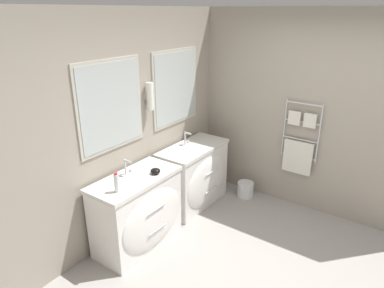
{
  "coord_description": "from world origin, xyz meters",
  "views": [
    {
      "loc": [
        -2.61,
        -0.75,
        2.56
      ],
      "look_at": [
        0.39,
        1.38,
        1.11
      ],
      "focal_mm": 32.0,
      "sensor_mm": 36.0,
      "label": 1
    }
  ],
  "objects_px": {
    "vanity_left": "(139,211)",
    "waste_bin": "(245,189)",
    "toiletry_bottle": "(117,183)",
    "amenity_bowl": "(155,171)",
    "vanity_right": "(195,175)"
  },
  "relations": [
    {
      "from": "vanity_right",
      "to": "amenity_bowl",
      "type": "height_order",
      "value": "amenity_bowl"
    },
    {
      "from": "toiletry_bottle",
      "to": "waste_bin",
      "type": "height_order",
      "value": "toiletry_bottle"
    },
    {
      "from": "vanity_right",
      "to": "toiletry_bottle",
      "type": "relative_size",
      "value": 4.87
    },
    {
      "from": "vanity_right",
      "to": "amenity_bowl",
      "type": "relative_size",
      "value": 9.48
    },
    {
      "from": "vanity_right",
      "to": "waste_bin",
      "type": "height_order",
      "value": "vanity_right"
    },
    {
      "from": "vanity_left",
      "to": "waste_bin",
      "type": "height_order",
      "value": "vanity_left"
    },
    {
      "from": "vanity_left",
      "to": "waste_bin",
      "type": "distance_m",
      "value": 1.79
    },
    {
      "from": "toiletry_bottle",
      "to": "waste_bin",
      "type": "bearing_deg",
      "value": -12.16
    },
    {
      "from": "amenity_bowl",
      "to": "vanity_left",
      "type": "bearing_deg",
      "value": 154.7
    },
    {
      "from": "vanity_right",
      "to": "waste_bin",
      "type": "xyz_separation_m",
      "value": [
        0.59,
        -0.49,
        -0.32
      ]
    },
    {
      "from": "amenity_bowl",
      "to": "waste_bin",
      "type": "xyz_separation_m",
      "value": [
        1.5,
        -0.39,
        -0.78
      ]
    },
    {
      "from": "vanity_left",
      "to": "waste_bin",
      "type": "relative_size",
      "value": 4.42
    },
    {
      "from": "vanity_right",
      "to": "toiletry_bottle",
      "type": "distance_m",
      "value": 1.53
    },
    {
      "from": "amenity_bowl",
      "to": "waste_bin",
      "type": "height_order",
      "value": "amenity_bowl"
    },
    {
      "from": "vanity_left",
      "to": "amenity_bowl",
      "type": "xyz_separation_m",
      "value": [
        0.2,
        -0.09,
        0.45
      ]
    }
  ]
}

